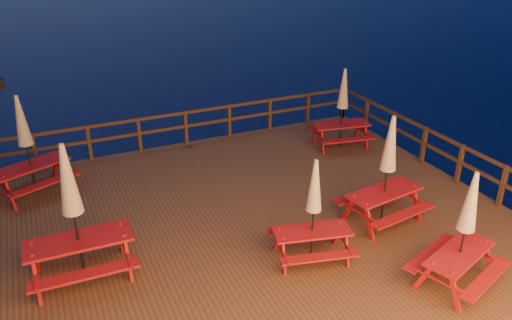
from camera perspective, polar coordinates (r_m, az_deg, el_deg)
name	(u,v)px	position (r m, az deg, el deg)	size (l,w,h in m)	color
ground	(248,232)	(12.15, -0.88, -8.19)	(500.00, 500.00, 0.00)	black
deck	(248,225)	(12.04, -0.89, -7.40)	(12.00, 10.00, 0.40)	#4F3419
deck_piles	(248,242)	(12.32, -0.87, -9.35)	(11.44, 9.44, 1.40)	#382312
railing	(221,160)	(13.02, -4.07, 0.05)	(11.80, 9.75, 1.10)	#382312
picnic_table_0	(342,107)	(15.48, 9.84, 5.99)	(1.95, 1.70, 2.47)	maroon
picnic_table_1	(73,211)	(9.92, -20.16, -5.53)	(2.03, 1.68, 2.85)	maroon
picnic_table_2	(387,169)	(11.56, 14.79, -0.96)	(2.02, 1.75, 2.61)	maroon
picnic_table_3	(465,228)	(10.02, 22.80, -7.23)	(2.04, 1.86, 2.40)	maroon
picnic_table_4	(313,209)	(10.03, 6.59, -5.61)	(1.85, 1.64, 2.27)	maroon
picnic_table_5	(26,144)	(13.67, -24.80, 1.68)	(2.29, 2.12, 2.63)	maroon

